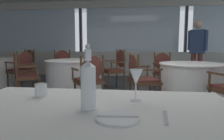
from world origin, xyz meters
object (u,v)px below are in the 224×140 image
at_px(dining_chair_1_1, 64,65).
at_px(dining_chair_1_3, 90,76).
at_px(water_bottle, 88,83).
at_px(dining_chair_0_0, 140,76).
at_px(side_plate, 118,118).
at_px(dining_chair_1_2, 23,72).
at_px(water_tumbler, 41,90).
at_px(diner_person_0, 197,48).
at_px(dining_chair_2_2, 22,67).
at_px(dining_chair_0_3, 164,69).
at_px(wine_glass, 136,78).
at_px(dining_chair_1_0, 116,66).
at_px(dining_chair_2_3, 27,62).

height_order(dining_chair_1_1, dining_chair_1_3, dining_chair_1_1).
xyz_separation_m(water_bottle, dining_chair_0_0, (0.31, 2.49, -0.34)).
relative_size(side_plate, dining_chair_1_2, 0.22).
relative_size(water_tumbler, diner_person_0, 0.05).
xyz_separation_m(dining_chair_0_0, dining_chair_1_1, (-2.03, 1.76, 0.01)).
relative_size(dining_chair_1_1, dining_chair_2_2, 1.02).
bearing_deg(dining_chair_1_3, dining_chair_2_2, 26.10).
bearing_deg(diner_person_0, dining_chair_0_3, 168.76).
xyz_separation_m(dining_chair_0_0, dining_chair_2_2, (-2.89, 1.19, -0.01)).
relative_size(dining_chair_0_0, dining_chair_1_3, 1.02).
height_order(wine_glass, diner_person_0, diner_person_0).
bearing_deg(dining_chair_1_2, water_tumbler, -89.90).
relative_size(side_plate, water_tumbler, 2.46).
distance_m(wine_glass, dining_chair_1_3, 2.46).
bearing_deg(dining_chair_0_0, dining_chair_1_2, 151.47).
xyz_separation_m(dining_chair_0_0, dining_chair_1_0, (-0.56, 1.45, 0.02)).
xyz_separation_m(side_plate, dining_chair_0_3, (0.72, 3.93, -0.23)).
height_order(wine_glass, dining_chair_2_2, wine_glass).
relative_size(dining_chair_0_0, dining_chair_2_3, 0.98).
distance_m(dining_chair_1_2, dining_chair_2_3, 2.45).
xyz_separation_m(dining_chair_1_1, diner_person_0, (3.60, 0.58, 0.44)).
relative_size(wine_glass, dining_chair_0_0, 0.21).
relative_size(water_bottle, dining_chair_1_2, 0.36).
bearing_deg(diner_person_0, dining_chair_1_2, 150.26).
bearing_deg(dining_chair_2_3, side_plate, 53.36).
distance_m(wine_glass, dining_chair_2_3, 5.89).
height_order(dining_chair_0_3, dining_chair_1_1, dining_chair_1_1).
distance_m(water_tumbler, diner_person_0, 5.13).
relative_size(dining_chair_2_2, diner_person_0, 0.54).
bearing_deg(dining_chair_1_1, dining_chair_2_2, -89.33).
bearing_deg(dining_chair_1_0, dining_chair_1_1, -44.88).
bearing_deg(dining_chair_0_3, dining_chair_0_0, -44.96).
bearing_deg(diner_person_0, dining_chair_1_3, 166.57).
xyz_separation_m(wine_glass, water_tumbler, (-0.62, 0.05, -0.10)).
relative_size(dining_chair_0_3, dining_chair_1_3, 1.00).
relative_size(dining_chair_0_0, dining_chair_1_1, 0.98).
distance_m(dining_chair_1_3, dining_chair_2_3, 3.60).
distance_m(water_tumbler, dining_chair_1_3, 2.27).
bearing_deg(dining_chair_1_0, side_plate, 63.05).
bearing_deg(dining_chair_1_3, dining_chair_1_0, -45.19).
xyz_separation_m(water_bottle, dining_chair_1_1, (-1.72, 4.26, -0.33)).
height_order(water_bottle, diner_person_0, diner_person_0).
relative_size(water_tumbler, dining_chair_2_3, 0.09).
bearing_deg(dining_chair_2_3, dining_chair_1_3, 66.39).
bearing_deg(dining_chair_1_1, diner_person_0, 66.29).
bearing_deg(water_bottle, dining_chair_0_3, 76.93).
distance_m(water_bottle, dining_chair_2_3, 5.90).
xyz_separation_m(wine_glass, dining_chair_0_3, (0.64, 3.62, -0.36)).
xyz_separation_m(dining_chair_2_2, diner_person_0, (4.46, 1.15, 0.46)).
relative_size(wine_glass, diner_person_0, 0.11).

